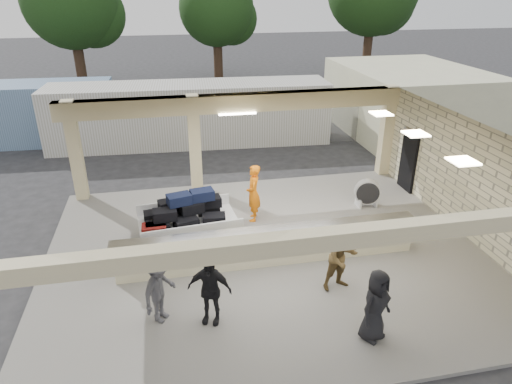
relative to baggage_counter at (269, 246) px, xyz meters
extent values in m
plane|color=#242426|center=(0.00, 0.50, -0.59)|extent=(120.00, 120.00, 0.00)
cube|color=slate|center=(0.00, 0.50, -0.54)|extent=(12.00, 10.00, 0.10)
cube|color=beige|center=(0.00, 0.50, 2.91)|extent=(12.00, 10.00, 0.02)
cube|color=beige|center=(6.00, 0.50, 1.16)|extent=(0.02, 10.00, 3.50)
cube|color=black|center=(5.94, 3.70, 0.56)|extent=(0.10, 0.95, 2.10)
cube|color=beige|center=(0.00, 5.25, 2.61)|extent=(12.00, 0.50, 0.60)
cube|color=beige|center=(0.00, -4.35, 2.76)|extent=(12.00, 0.30, 0.30)
cube|color=beige|center=(-5.50, 5.25, 1.21)|extent=(0.40, 0.40, 3.50)
cube|color=beige|center=(-1.50, 5.25, 1.21)|extent=(0.40, 0.40, 3.50)
cube|color=beige|center=(5.80, 5.30, 1.21)|extent=(0.40, 0.40, 3.50)
cube|color=white|center=(0.00, 5.00, 2.29)|extent=(1.30, 0.12, 0.06)
cube|color=#FFEABF|center=(3.80, 2.00, 2.88)|extent=(0.55, 0.55, 0.04)
cube|color=#FFEABF|center=(3.80, 0.00, 2.88)|extent=(0.55, 0.55, 0.04)
cube|color=#FFEABF|center=(3.80, -2.00, 2.88)|extent=(0.55, 0.55, 0.04)
cube|color=beige|center=(0.00, 0.00, -0.04)|extent=(8.00, 0.50, 0.90)
cube|color=#B7B7BC|center=(0.00, 0.00, 0.46)|extent=(8.20, 0.58, 0.06)
cube|color=silver|center=(-2.04, 1.34, 0.17)|extent=(2.90, 1.91, 0.13)
cylinder|color=black|center=(-3.07, 0.64, -0.27)|extent=(0.17, 0.45, 0.44)
cylinder|color=black|center=(-3.19, 1.84, -0.27)|extent=(0.17, 0.45, 0.44)
cylinder|color=black|center=(-0.88, 0.85, -0.27)|extent=(0.17, 0.45, 0.44)
cylinder|color=black|center=(-1.00, 2.05, -0.27)|extent=(0.17, 0.45, 0.44)
cube|color=silver|center=(-2.12, 2.17, 0.39)|extent=(2.75, 0.32, 0.33)
cube|color=silver|center=(-1.96, 0.52, 0.39)|extent=(2.75, 0.32, 0.33)
cube|color=black|center=(-2.88, 0.93, 0.38)|extent=(0.68, 0.48, 0.29)
cube|color=black|center=(-2.11, 1.01, 0.38)|extent=(0.68, 0.48, 0.29)
cube|color=black|center=(-1.35, 1.08, 0.38)|extent=(0.68, 0.48, 0.29)
cube|color=black|center=(-2.94, 1.59, 0.38)|extent=(0.68, 0.48, 0.29)
cube|color=black|center=(-2.18, 1.66, 0.38)|extent=(0.68, 0.48, 0.29)
cube|color=black|center=(-1.41, 1.74, 0.38)|extent=(0.68, 0.48, 0.29)
cube|color=black|center=(-2.67, 1.06, 0.68)|extent=(0.68, 0.48, 0.29)
cube|color=black|center=(-1.93, 1.36, 0.68)|extent=(0.68, 0.48, 0.29)
cube|color=black|center=(-1.40, 1.63, 0.68)|extent=(0.68, 0.48, 0.29)
cube|color=black|center=(-2.51, 1.63, 0.68)|extent=(0.68, 0.48, 0.29)
cube|color=black|center=(-2.25, 1.32, 0.98)|extent=(0.68, 0.48, 0.29)
cube|color=black|center=(-1.61, 1.50, 0.98)|extent=(0.68, 0.48, 0.29)
cube|color=#590F0C|center=(-2.98, 0.81, 0.38)|extent=(0.68, 0.48, 0.29)
cylinder|color=silver|center=(3.97, 2.65, 0.03)|extent=(0.90, 0.51, 0.85)
cylinder|color=black|center=(3.97, 2.65, 0.03)|extent=(0.82, 0.52, 0.76)
cube|color=silver|center=(3.69, 2.65, -0.34)|extent=(0.06, 0.47, 0.28)
cube|color=silver|center=(4.25, 2.65, -0.34)|extent=(0.06, 0.47, 0.28)
imported|color=orange|center=(0.05, 2.47, 0.43)|extent=(0.50, 0.73, 1.83)
imported|color=brown|center=(1.44, -1.45, 0.37)|extent=(0.89, 0.51, 1.72)
imported|color=black|center=(-1.81, -2.04, 0.35)|extent=(1.04, 0.68, 1.67)
imported|color=#444348|center=(-2.87, -1.78, 0.33)|extent=(0.89, 1.08, 1.63)
imported|color=black|center=(1.50, -3.23, 0.33)|extent=(0.86, 0.68, 1.64)
imported|color=silver|center=(9.58, 13.29, 0.20)|extent=(6.02, 4.05, 1.57)
imported|color=silver|center=(11.25, 13.26, 0.11)|extent=(4.62, 2.30, 1.40)
imported|color=black|center=(7.32, 14.92, 0.11)|extent=(4.13, 3.77, 1.38)
cube|color=silver|center=(-1.27, 10.89, 0.81)|extent=(12.98, 3.26, 2.79)
cylinder|color=gray|center=(5.00, 9.50, 0.41)|extent=(0.06, 0.06, 2.00)
cylinder|color=gray|center=(7.00, 9.50, 0.41)|extent=(0.06, 0.06, 2.00)
cylinder|color=gray|center=(9.00, 9.50, 0.41)|extent=(0.06, 0.06, 2.00)
cylinder|color=gray|center=(11.00, 9.50, 0.41)|extent=(0.06, 0.06, 2.00)
cylinder|color=gray|center=(13.00, 9.50, 0.41)|extent=(0.06, 0.06, 2.00)
cube|color=gray|center=(11.00, 9.50, 0.41)|extent=(12.00, 0.02, 2.00)
cylinder|color=gray|center=(11.00, 9.50, 1.41)|extent=(12.00, 0.05, 0.05)
cylinder|color=#382619|center=(-8.00, 24.50, 1.66)|extent=(0.70, 0.70, 4.50)
sphere|color=black|center=(-8.00, 24.50, 5.26)|extent=(6.30, 6.30, 6.30)
sphere|color=black|center=(-6.80, 25.10, 4.36)|extent=(4.50, 4.50, 4.50)
cylinder|color=#382619|center=(2.00, 26.50, 1.41)|extent=(0.70, 0.70, 4.00)
sphere|color=black|center=(2.00, 26.50, 4.61)|extent=(5.60, 5.60, 5.60)
sphere|color=black|center=(3.20, 27.10, 3.81)|extent=(4.00, 4.00, 4.00)
cylinder|color=#382619|center=(14.00, 25.50, 1.91)|extent=(0.70, 0.70, 5.00)
sphere|color=black|center=(15.20, 26.10, 4.91)|extent=(5.00, 5.00, 5.00)
cube|color=beige|center=(9.50, 10.50, 1.01)|extent=(6.00, 8.00, 3.20)
camera|label=1|loc=(-2.43, -10.14, 6.41)|focal=32.00mm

